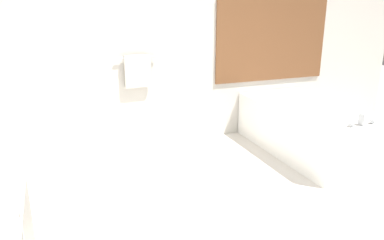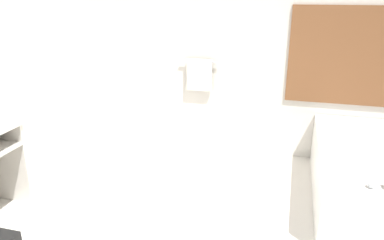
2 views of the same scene
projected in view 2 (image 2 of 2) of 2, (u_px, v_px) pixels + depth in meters
name	position (u px, v px, depth m)	size (l,w,h in m)	color
wall_back_with_blinds	(230.00, 46.00, 4.52)	(7.40, 0.13, 2.70)	silver
bathtub	(368.00, 173.00, 3.60)	(0.96, 1.83, 0.70)	white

